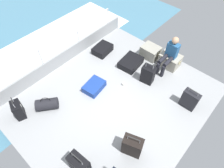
% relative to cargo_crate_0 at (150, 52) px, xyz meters
% --- Properties ---
extents(ground_plane, '(4.40, 5.20, 0.06)m').
position_rel_cargo_crate_0_xyz_m(ground_plane, '(0.30, -2.10, -0.22)').
color(ground_plane, '#939699').
extents(gunwale_port, '(0.06, 5.20, 0.45)m').
position_rel_cargo_crate_0_xyz_m(gunwale_port, '(-1.87, -2.10, 0.03)').
color(gunwale_port, '#939699').
rests_on(gunwale_port, ground_plane).
extents(railing_port, '(0.04, 4.20, 1.02)m').
position_rel_cargo_crate_0_xyz_m(railing_port, '(-1.87, -2.10, 0.59)').
color(railing_port, silver).
rests_on(railing_port, ground_plane).
extents(sea_wake, '(12.00, 12.00, 0.01)m').
position_rel_cargo_crate_0_xyz_m(sea_wake, '(-3.30, -2.10, -0.53)').
color(sea_wake, teal).
rests_on(sea_wake, ground_plane).
extents(cargo_crate_0, '(0.61, 0.46, 0.38)m').
position_rel_cargo_crate_0_xyz_m(cargo_crate_0, '(0.00, 0.00, 0.00)').
color(cargo_crate_0, gray).
rests_on(cargo_crate_0, ground_plane).
extents(cargo_crate_1, '(0.65, 0.46, 0.41)m').
position_rel_cargo_crate_0_xyz_m(cargo_crate_1, '(0.69, 0.07, 0.02)').
color(cargo_crate_1, '#9E9989').
rests_on(cargo_crate_1, ground_plane).
extents(passenger_seated, '(0.34, 0.66, 1.11)m').
position_rel_cargo_crate_0_xyz_m(passenger_seated, '(0.69, -0.12, 0.40)').
color(passenger_seated, '#26598C').
rests_on(passenger_seated, ground_plane).
extents(suitcase_0, '(0.53, 0.67, 0.20)m').
position_rel_cargo_crate_0_xyz_m(suitcase_0, '(-0.39, -2.21, -0.09)').
color(suitcase_0, navy).
rests_on(suitcase_0, ground_plane).
extents(suitcase_1, '(0.46, 0.27, 0.86)m').
position_rel_cargo_crate_0_xyz_m(suitcase_1, '(1.03, -3.99, 0.16)').
color(suitcase_1, black).
rests_on(suitcase_1, ground_plane).
extents(suitcase_2, '(0.42, 0.21, 0.66)m').
position_rel_cargo_crate_0_xyz_m(suitcase_2, '(1.89, -0.94, 0.09)').
color(suitcase_2, black).
rests_on(suitcase_2, ground_plane).
extents(suitcase_4, '(0.63, 0.78, 0.22)m').
position_rel_cargo_crate_0_xyz_m(suitcase_4, '(-0.21, -0.76, -0.08)').
color(suitcase_4, black).
rests_on(suitcase_4, ground_plane).
extents(suitcase_5, '(0.39, 0.32, 0.68)m').
position_rel_cargo_crate_0_xyz_m(suitcase_5, '(-1.18, -4.11, 0.06)').
color(suitcase_5, black).
rests_on(suitcase_5, ground_plane).
extents(suitcase_6, '(0.50, 0.39, 0.70)m').
position_rel_cargo_crate_0_xyz_m(suitcase_6, '(1.55, -2.92, 0.10)').
color(suitcase_6, black).
rests_on(suitcase_6, ground_plane).
extents(suitcase_7, '(0.40, 0.31, 0.72)m').
position_rel_cargo_crate_0_xyz_m(suitcase_7, '(0.56, -0.95, 0.10)').
color(suitcase_7, black).
rests_on(suitcase_7, ground_plane).
extents(suitcase_8, '(0.54, 0.68, 0.24)m').
position_rel_cargo_crate_0_xyz_m(suitcase_8, '(-1.31, -0.91, -0.07)').
color(suitcase_8, black).
rests_on(suitcase_8, ground_plane).
extents(duffel_bag, '(0.59, 0.63, 0.44)m').
position_rel_cargo_crate_0_xyz_m(duffel_bag, '(-0.85, -3.50, -0.04)').
color(duffel_bag, black).
rests_on(duffel_bag, ground_plane).
extents(paper_cup, '(0.08, 0.08, 0.10)m').
position_rel_cargo_crate_0_xyz_m(paper_cup, '(0.16, -1.54, -0.14)').
color(paper_cup, white).
rests_on(paper_cup, ground_plane).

